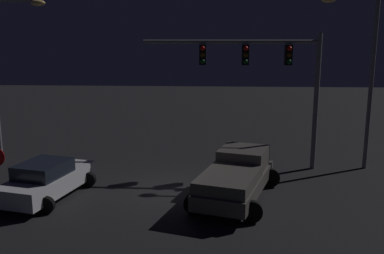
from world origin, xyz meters
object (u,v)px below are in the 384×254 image
Objects in this scene: pickup_truck at (237,174)px; traffic_signal_gantry at (265,68)px; street_lamp_left at (4,61)px; street_lamp_right at (361,61)px; car_sedan at (47,180)px.

pickup_truck is 5.88m from traffic_signal_gantry.
street_lamp_left is 0.99× the size of street_lamp_right.
traffic_signal_gantry is at bearing -50.06° from car_sedan.
street_lamp_left is at bearing 51.20° from car_sedan.
car_sedan is at bearing -52.07° from street_lamp_left.
street_lamp_right is at bearing -57.33° from car_sedan.
traffic_signal_gantry is 12.78m from street_lamp_left.
pickup_truck is 8.47m from street_lamp_right.
street_lamp_right is at bearing -0.39° from street_lamp_left.
pickup_truck is 1.22× the size of car_sedan.
pickup_truck is at bearing -74.04° from car_sedan.
traffic_signal_gantry is at bearing -2.37° from pickup_truck.
pickup_truck is 7.56m from car_sedan.
street_lamp_right reaches higher than pickup_truck.
car_sedan is 14.95m from street_lamp_right.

